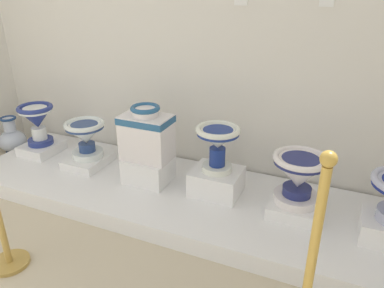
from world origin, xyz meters
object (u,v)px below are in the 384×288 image
(plinth_block_tall_cobalt, at_px, (89,160))
(antique_toilet_tall_cobalt, at_px, (86,134))
(antique_toilet_leftmost, at_px, (146,133))
(plinth_block_leftmost, at_px, (148,169))
(plinth_block_slender_white, at_px, (295,207))
(stanchion_post_near_left, at_px, (0,223))
(antique_toilet_central_ornate, at_px, (37,119))
(plinth_block_central_ornate, at_px, (42,148))
(antique_toilet_broad_patterned, at_px, (218,140))
(antique_toilet_slender_white, at_px, (299,174))
(decorative_vase_spare, at_px, (12,139))
(plinth_block_broad_patterned, at_px, (216,182))

(plinth_block_tall_cobalt, distance_m, antique_toilet_tall_cobalt, 0.25)
(antique_toilet_leftmost, bearing_deg, plinth_block_leftmost, 180.00)
(plinth_block_slender_white, distance_m, stanchion_post_near_left, 1.90)
(antique_toilet_central_ornate, height_order, antique_toilet_leftmost, antique_toilet_leftmost)
(plinth_block_central_ornate, bearing_deg, antique_toilet_broad_patterned, -0.77)
(plinth_block_slender_white, bearing_deg, antique_toilet_tall_cobalt, 179.11)
(antique_toilet_central_ornate, bearing_deg, antique_toilet_slender_white, -1.31)
(antique_toilet_central_ornate, xyz_separation_m, plinth_block_tall_cobalt, (0.56, -0.03, -0.30))
(plinth_block_tall_cobalt, relative_size, antique_toilet_tall_cobalt, 1.16)
(antique_toilet_leftmost, height_order, decorative_vase_spare, antique_toilet_leftmost)
(antique_toilet_central_ornate, relative_size, antique_toilet_slender_white, 1.01)
(antique_toilet_slender_white, relative_size, decorative_vase_spare, 0.94)
(antique_toilet_leftmost, bearing_deg, plinth_block_broad_patterned, 4.21)
(plinth_block_broad_patterned, distance_m, decorative_vase_spare, 2.23)
(antique_toilet_broad_patterned, relative_size, stanchion_post_near_left, 0.36)
(plinth_block_central_ornate, height_order, antique_toilet_broad_patterned, antique_toilet_broad_patterned)
(plinth_block_broad_patterned, bearing_deg, plinth_block_central_ornate, 179.23)
(plinth_block_leftmost, height_order, decorative_vase_spare, decorative_vase_spare)
(antique_toilet_central_ornate, xyz_separation_m, decorative_vase_spare, (-0.47, 0.07, -0.31))
(antique_toilet_leftmost, xyz_separation_m, plinth_block_broad_patterned, (0.57, 0.04, -0.32))
(antique_toilet_tall_cobalt, xyz_separation_m, stanchion_post_near_left, (0.24, -1.12, -0.11))
(antique_toilet_broad_patterned, bearing_deg, decorative_vase_spare, 177.54)
(antique_toilet_tall_cobalt, height_order, plinth_block_broad_patterned, antique_toilet_tall_cobalt)
(plinth_block_tall_cobalt, height_order, stanchion_post_near_left, stanchion_post_near_left)
(antique_toilet_central_ornate, bearing_deg, plinth_block_tall_cobalt, -2.65)
(stanchion_post_near_left, bearing_deg, antique_toilet_leftmost, 70.23)
(antique_toilet_leftmost, relative_size, antique_toilet_slender_white, 1.17)
(antique_toilet_leftmost, distance_m, plinth_block_broad_patterned, 0.66)
(antique_toilet_broad_patterned, bearing_deg, plinth_block_broad_patterned, 180.00)
(antique_toilet_central_ornate, xyz_separation_m, antique_toilet_slender_white, (2.36, -0.05, -0.03))
(plinth_block_central_ornate, distance_m, plinth_block_tall_cobalt, 0.56)
(antique_toilet_central_ornate, relative_size, antique_toilet_leftmost, 0.86)
(plinth_block_central_ornate, distance_m, plinth_block_broad_patterned, 1.77)
(plinth_block_slender_white, bearing_deg, plinth_block_tall_cobalt, 179.11)
(antique_toilet_slender_white, bearing_deg, plinth_block_leftmost, -179.42)
(antique_toilet_central_ornate, height_order, antique_toilet_broad_patterned, antique_toilet_broad_patterned)
(plinth_block_broad_patterned, xyz_separation_m, stanchion_post_near_left, (-0.96, -1.12, 0.08))
(antique_toilet_leftmost, bearing_deg, plinth_block_slender_white, 0.58)
(plinth_block_tall_cobalt, relative_size, antique_toilet_slender_white, 1.07)
(antique_toilet_central_ornate, bearing_deg, decorative_vase_spare, 171.22)
(plinth_block_leftmost, bearing_deg, antique_toilet_leftmost, 0.00)
(plinth_block_central_ornate, xyz_separation_m, antique_toilet_central_ornate, (0.00, -0.00, 0.29))
(antique_toilet_central_ornate, relative_size, antique_toilet_broad_patterned, 1.07)
(plinth_block_central_ornate, distance_m, antique_toilet_tall_cobalt, 0.61)
(plinth_block_leftmost, relative_size, antique_toilet_slender_white, 0.94)
(antique_toilet_leftmost, relative_size, stanchion_post_near_left, 0.44)
(stanchion_post_near_left, bearing_deg, decorative_vase_spare, 136.37)
(antique_toilet_leftmost, bearing_deg, plinth_block_central_ornate, 176.86)
(plinth_block_leftmost, bearing_deg, plinth_block_tall_cobalt, 176.42)
(antique_toilet_slender_white, bearing_deg, plinth_block_tall_cobalt, 179.11)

